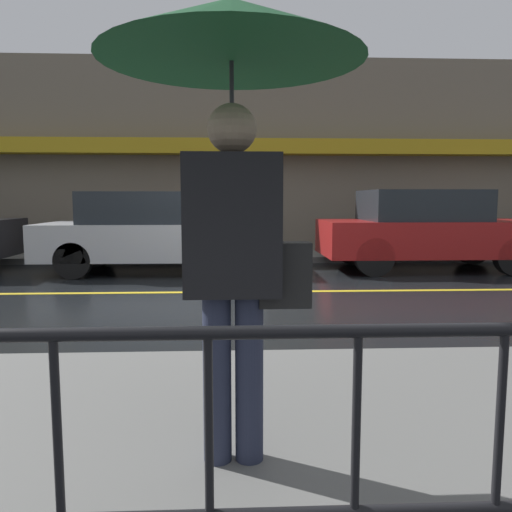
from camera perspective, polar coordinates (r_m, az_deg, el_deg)
The scene contains 9 objects.
ground_plane at distance 7.42m, azimuth -3.10°, elevation -4.14°, with size 80.00×80.00×0.00m, color black.
sidewalk_near at distance 2.82m, azimuth -3.93°, elevation -21.14°, with size 28.00×3.02×0.13m.
sidewalk_far at distance 11.49m, azimuth -2.94°, elevation -0.02°, with size 28.00×1.66×0.13m.
lane_marking at distance 7.42m, azimuth -3.10°, elevation -4.11°, with size 25.20×0.12×0.01m.
building_storefront at distance 12.40m, azimuth -2.98°, elevation 11.21°, with size 28.00×0.85×4.74m.
railing_foreground at distance 1.40m, azimuth -5.39°, elevation -21.42°, with size 12.00×0.04×0.92m.
pedestrian at distance 2.32m, azimuth -2.69°, elevation 18.61°, with size 1.18×1.18×2.11m.
car_silver at distance 9.62m, azimuth -11.83°, elevation 2.74°, with size 4.09×1.87×1.50m.
car_red at distance 10.20m, azimuth 18.85°, elevation 2.88°, with size 4.11×1.79×1.54m.
Camera 1 is at (0.07, -7.29, 1.37)m, focal length 35.00 mm.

